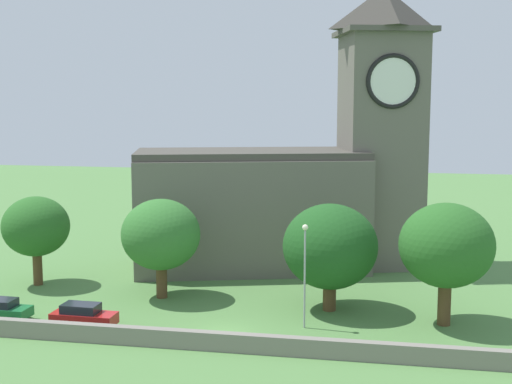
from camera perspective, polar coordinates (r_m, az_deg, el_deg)
The scene contains 10 objects.
ground_plane at distance 64.11m, azimuth 0.37°, elevation -7.33°, with size 200.00×200.00×0.00m, color #517F42.
church at distance 68.35m, azimuth 3.57°, elevation 1.12°, with size 29.91×16.75×27.40m.
quay_barrier at distance 46.97m, azimuth -3.67°, elevation -12.20°, with size 45.70×0.70×1.25m, color gray.
car_green at distance 56.22m, azimuth -20.32°, elevation -9.10°, with size 4.31×2.26×1.63m.
car_red at distance 52.54m, azimuth -14.11°, elevation -9.91°, with size 4.77×2.16×1.82m.
streetlamp_west_mid at distance 50.08m, azimuth 4.07°, elevation -5.65°, with size 0.44×0.44×7.69m.
tree_by_tower at distance 52.32m, azimuth 15.49°, elevation -4.32°, with size 6.92×6.92×9.13m.
tree_churchyard at distance 58.05m, azimuth -7.88°, elevation -3.53°, with size 6.60×6.60×8.40m.
tree_riverside_east at distance 54.41m, azimuth 6.16°, elevation -4.52°, with size 7.46×7.46×8.52m.
tree_riverside_west at distance 64.57m, azimuth -17.76°, elevation -2.76°, with size 5.95×5.95×8.04m.
Camera 1 is at (11.04, -45.95, 16.55)m, focal length 48.32 mm.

